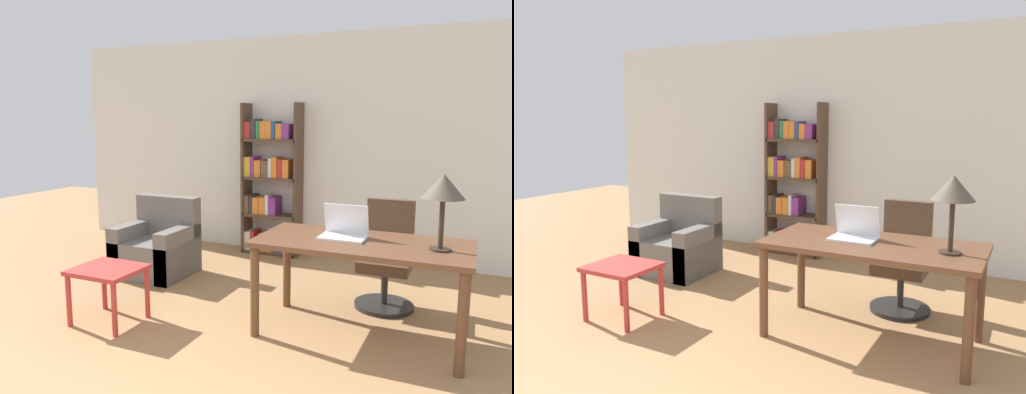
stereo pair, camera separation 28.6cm
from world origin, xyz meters
TOP-DOWN VIEW (x-y plane):
  - wall_back at (0.00, 4.53)m, footprint 8.00×0.06m
  - desk at (0.56, 2.37)m, footprint 1.62×0.82m
  - laptop at (0.40, 2.43)m, footprint 0.35×0.26m
  - table_lamp at (1.13, 2.34)m, footprint 0.30×0.30m
  - office_chair at (0.63, 3.12)m, footprint 0.53×0.53m
  - side_table_blue at (-1.42, 1.76)m, footprint 0.54×0.49m
  - armchair at (-1.84, 3.04)m, footprint 0.77×0.69m
  - bookshelf at (-1.06, 4.34)m, footprint 0.74×0.28m

SIDE VIEW (x-z plane):
  - armchair at x=-1.84m, z-range -0.14..0.70m
  - side_table_blue at x=-1.42m, z-range 0.16..0.63m
  - office_chair at x=0.63m, z-range -0.06..0.91m
  - desk at x=0.56m, z-range 0.28..1.05m
  - laptop at x=0.40m, z-range 0.69..0.96m
  - bookshelf at x=-1.06m, z-range -0.09..1.80m
  - table_lamp at x=1.13m, z-range 0.94..1.49m
  - wall_back at x=0.00m, z-range 0.00..2.70m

